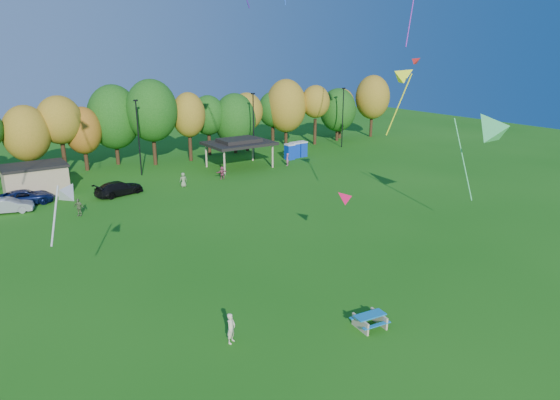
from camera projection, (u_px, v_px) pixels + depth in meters
ground at (348, 325)px, 28.04m from camera, size 160.00×160.00×0.00m
tree_line at (99, 123)px, 61.83m from camera, size 93.57×10.55×11.15m
lamp_posts at (138, 135)px, 59.38m from camera, size 64.50×0.25×9.09m
utility_building at (35, 180)px, 52.33m from camera, size 6.30×4.30×3.25m
pavilion at (239, 143)px, 63.90m from camera, size 8.20×6.20×3.77m
porta_potties at (296, 150)px, 70.08m from camera, size 3.75×1.76×2.18m
picnic_table at (370, 320)px, 27.68m from camera, size 1.93×1.67×0.77m
kite_flyer at (231, 328)px, 26.11m from camera, size 0.74×0.68×1.69m
car_b at (8, 206)px, 46.82m from camera, size 4.52×2.62×1.41m
car_c at (25, 197)px, 49.37m from camera, size 5.42×2.84×1.46m
car_d at (119, 188)px, 52.44m from camera, size 5.47×3.23×1.49m
far_person_2 at (222, 173)px, 58.80m from camera, size 1.44×0.50×1.54m
far_person_3 at (79, 207)px, 45.91m from camera, size 0.97×0.97×1.65m
far_person_4 at (287, 159)px, 65.51m from camera, size 0.71×0.70×1.65m
far_person_5 at (183, 180)px, 55.49m from camera, size 0.86×0.62×1.63m
kite_2 at (68, 191)px, 23.94m from camera, size 1.94×1.81×3.44m
kite_7 at (406, 75)px, 39.24m from camera, size 3.32×2.27×5.59m
kite_8 at (417, 60)px, 55.40m from camera, size 1.35×1.51×1.26m
kite_10 at (489, 125)px, 38.76m from camera, size 2.78×5.13×8.15m
kite_13 at (342, 197)px, 34.65m from camera, size 1.68×1.56×1.36m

